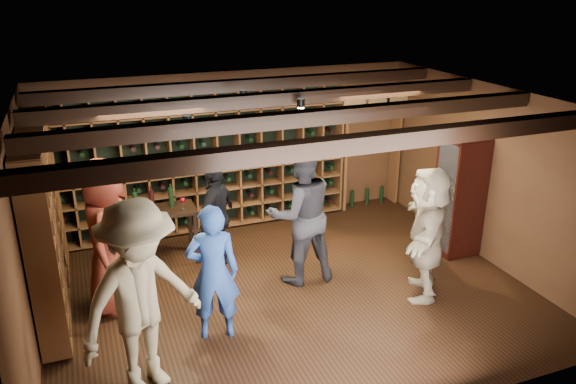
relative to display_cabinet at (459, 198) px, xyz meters
name	(u,v)px	position (x,y,z in m)	size (l,w,h in m)	color
ground	(290,291)	(-2.71, -0.20, -0.86)	(6.00, 6.00, 0.00)	black
room_shell	(288,108)	(-2.71, -0.15, 1.56)	(6.00, 6.00, 6.00)	#4D2F1A
wine_rack_back	(205,161)	(-3.24, 2.13, 0.29)	(4.65, 0.30, 2.20)	brown
wine_rack_left	(44,218)	(-5.54, 0.62, 0.29)	(0.30, 2.65, 2.20)	brown
crate_shelf	(372,120)	(-0.31, 2.12, 0.71)	(1.20, 0.32, 2.07)	brown
display_cabinet	(459,198)	(0.00, 0.00, 0.00)	(0.55, 0.50, 1.75)	black
man_blue_shirt	(213,273)	(-3.85, -0.78, -0.05)	(0.58, 0.38, 1.60)	navy
man_grey_suit	(301,214)	(-2.46, 0.06, 0.10)	(0.93, 0.72, 1.91)	black
guest_red_floral	(108,236)	(-4.86, 0.22, 0.11)	(0.95, 0.62, 1.94)	maroon
guest_woman_black	(217,217)	(-3.40, 0.81, -0.09)	(0.89, 0.37, 1.52)	black
guest_khaki	(141,299)	(-4.69, -1.40, 0.15)	(1.29, 0.74, 2.00)	#807458
guest_beige	(427,233)	(-1.13, -0.85, 0.01)	(1.60, 0.51, 1.72)	gray
tasting_table	(157,216)	(-4.16, 1.23, -0.13)	(1.08, 0.56, 1.09)	black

